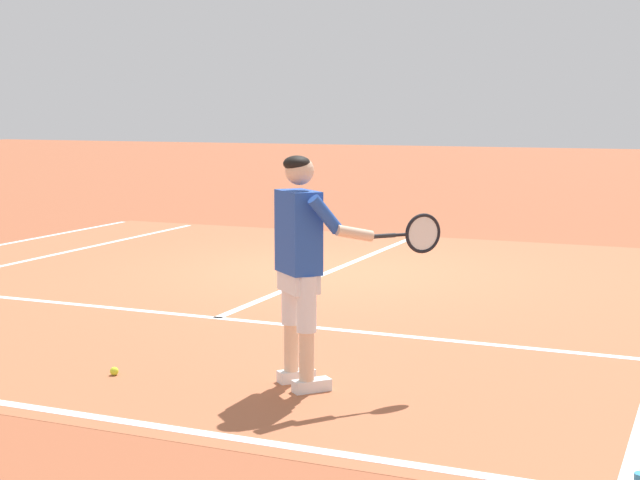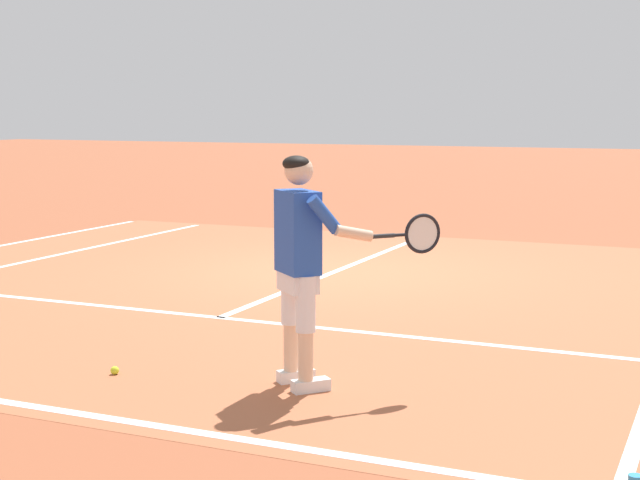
# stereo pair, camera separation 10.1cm
# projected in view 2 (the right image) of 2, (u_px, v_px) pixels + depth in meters

# --- Properties ---
(ground_plane) EXTENTS (80.00, 80.00, 0.00)m
(ground_plane) POSITION_uv_depth(u_px,v_px,m) (336.00, 271.00, 12.06)
(ground_plane) COLOR #9E5133
(court_inner_surface) EXTENTS (10.98, 9.78, 0.00)m
(court_inner_surface) POSITION_uv_depth(u_px,v_px,m) (294.00, 288.00, 10.92)
(court_inner_surface) COLOR #B2603D
(court_inner_surface) RESTS_ON ground
(line_baseline) EXTENTS (10.98, 0.10, 0.01)m
(line_baseline) POSITION_uv_depth(u_px,v_px,m) (8.00, 402.00, 6.67)
(line_baseline) COLOR white
(line_baseline) RESTS_ON ground
(line_service) EXTENTS (8.23, 0.10, 0.01)m
(line_service) POSITION_uv_depth(u_px,v_px,m) (220.00, 318.00, 9.37)
(line_service) COLOR white
(line_service) RESTS_ON ground
(line_centre_service) EXTENTS (0.10, 6.40, 0.01)m
(line_centre_service) POSITION_uv_depth(u_px,v_px,m) (343.00, 268.00, 12.27)
(line_centre_service) COLOR white
(line_centre_service) RESTS_ON ground
(line_singles_left) EXTENTS (0.10, 9.38, 0.01)m
(line_singles_left) POSITION_uv_depth(u_px,v_px,m) (12.00, 264.00, 12.56)
(line_singles_left) COLOR white
(line_singles_left) RESTS_ON ground
(tennis_player) EXTENTS (1.14, 0.78, 1.71)m
(tennis_player) POSITION_uv_depth(u_px,v_px,m) (302.00, 255.00, 6.92)
(tennis_player) COLOR white
(tennis_player) RESTS_ON ground
(tennis_ball_near_feet) EXTENTS (0.07, 0.07, 0.07)m
(tennis_ball_near_feet) POSITION_uv_depth(u_px,v_px,m) (115.00, 370.00, 7.38)
(tennis_ball_near_feet) COLOR #CCE02D
(tennis_ball_near_feet) RESTS_ON ground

